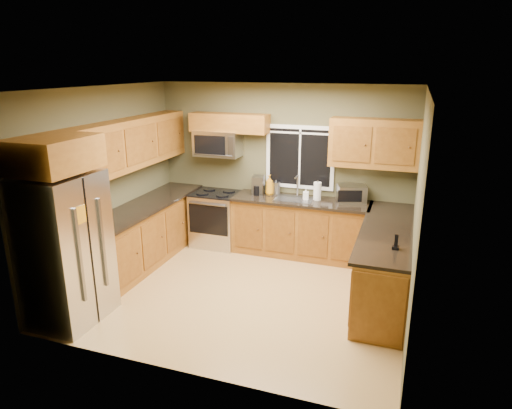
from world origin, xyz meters
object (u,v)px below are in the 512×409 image
Objects in this scene: range at (216,218)px; toaster_oven at (351,193)px; soap_bottle_b at (306,194)px; soap_bottle_c at (276,189)px; microwave at (218,143)px; cordless_phone at (396,245)px; coffee_maker at (258,186)px; soap_bottle_a at (269,185)px; refrigerator at (66,249)px; paper_towel_roll at (317,191)px; kettle at (276,187)px.

toaster_oven is at bearing 3.78° from range.
soap_bottle_b is 0.58m from soap_bottle_c.
microwave is 3.51m from cordless_phone.
toaster_oven is at bearing 1.97° from coffee_maker.
microwave is 4.61× the size of soap_bottle_c.
coffee_maker is at bearing -168.70° from soap_bottle_a.
soap_bottle_a reaches higher than toaster_oven.
microwave reaches higher than soap_bottle_b.
soap_bottle_a is (0.90, 0.13, 0.63)m from range.
refrigerator is 3.58m from soap_bottle_b.
kettle is at bearing 172.33° from paper_towel_roll.
range is at bearing -176.22° from toaster_oven.
microwave is at bearing 176.74° from coffee_maker.
cordless_phone is (2.96, -1.74, -0.74)m from microwave.
kettle is at bearing 178.55° from toaster_oven.
refrigerator is 3.10m from microwave.
soap_bottle_a is 1.98× the size of soap_bottle_c.
paper_towel_roll is at bearing -1.78° from microwave.
paper_towel_roll reaches higher than kettle.
soap_bottle_a is 0.16m from soap_bottle_c.
kettle is at bearing 164.48° from soap_bottle_b.
soap_bottle_a reaches higher than cordless_phone.
soap_bottle_a is 1.84× the size of cordless_phone.
soap_bottle_b is 1.05× the size of cordless_phone.
paper_towel_roll reaches higher than cordless_phone.
soap_bottle_a is at bearing -0.30° from microwave.
soap_bottle_b reaches higher than soap_bottle_c.
range is 1.27m from microwave.
soap_bottle_c is 0.93× the size of cordless_phone.
soap_bottle_c is (0.99, 0.23, 0.55)m from range.
refrigerator is 3.44m from soap_bottle_c.
kettle is 0.06m from soap_bottle_c.
coffee_maker is 0.19m from soap_bottle_a.
cordless_phone is (3.65, 1.17, 0.09)m from refrigerator.
kettle reaches higher than soap_bottle_b.
coffee_maker is 0.97× the size of paper_towel_roll.
paper_towel_roll reaches higher than soap_bottle_c.
refrigerator reaches higher than soap_bottle_a.
coffee_maker is at bearing 142.97° from cordless_phone.
soap_bottle_a is at bearing 11.30° from coffee_maker.
toaster_oven is 1.54× the size of soap_bottle_a.
soap_bottle_a is at bearing 8.31° from range.
refrigerator is at bearing -119.82° from kettle.
kettle reaches higher than range.
range is at bearing 76.03° from refrigerator.
microwave is at bearing 178.22° from paper_towel_roll.
kettle is (-1.22, 0.03, -0.02)m from toaster_oven.
soap_bottle_b is (2.22, 2.80, 0.13)m from refrigerator.
coffee_maker is 2.82m from cordless_phone.
soap_bottle_b is (1.53, 0.03, 0.56)m from range.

